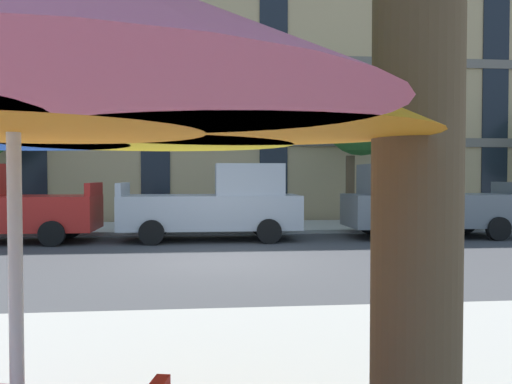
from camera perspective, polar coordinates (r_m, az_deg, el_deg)
name	(u,v)px	position (r m, az deg, el deg)	size (l,w,h in m)	color
ground_plane	(225,261)	(11.47, -3.44, -7.54)	(120.00, 120.00, 0.00)	#38383A
sidewalk_far	(217,227)	(18.21, -4.32, -3.86)	(56.00, 3.60, 0.12)	#B2ADA3
apartment_building	(212,20)	(27.42, -4.83, 18.22)	(45.75, 12.08, 19.20)	tan
pickup_silver	(219,204)	(15.04, -4.11, -1.37)	(5.10, 2.12, 2.20)	#A8AAB2
pickup_gray	(424,203)	(16.41, 17.88, -1.19)	(5.10, 2.12, 2.20)	slate
street_tree_middle	(358,119)	(19.09, 11.07, 7.84)	(2.72, 2.66, 5.23)	brown
patio_umbrella	(13,83)	(2.48, -25.09, 10.74)	(3.67, 3.41, 2.54)	silver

